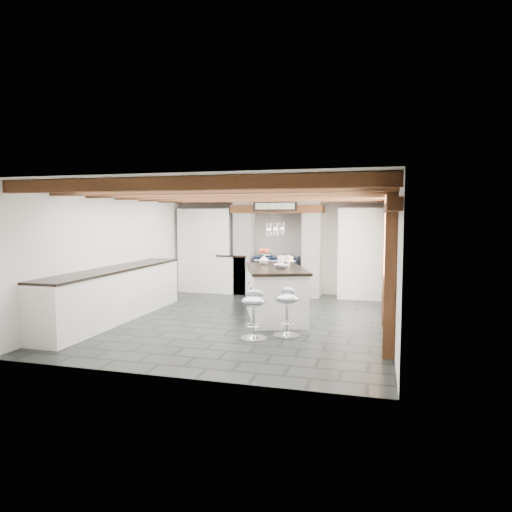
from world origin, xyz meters
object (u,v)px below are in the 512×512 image
(kitchen_island, at_px, (275,292))
(bar_stool_far, at_px, (254,309))
(bar_stool_near, at_px, (287,306))
(range_cooker, at_px, (278,275))

(kitchen_island, bearing_deg, bar_stool_far, -109.81)
(bar_stool_near, xyz_separation_m, bar_stool_far, (-0.45, -0.29, -0.01))
(kitchen_island, bearing_deg, bar_stool_near, -89.04)
(kitchen_island, relative_size, bar_stool_near, 2.78)
(range_cooker, distance_m, kitchen_island, 2.45)
(range_cooker, xyz_separation_m, bar_stool_near, (0.95, -3.59, -0.00))
(bar_stool_near, relative_size, bar_stool_far, 1.02)
(range_cooker, relative_size, bar_stool_far, 1.36)
(range_cooker, bearing_deg, kitchen_island, -78.52)
(range_cooker, relative_size, kitchen_island, 0.48)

